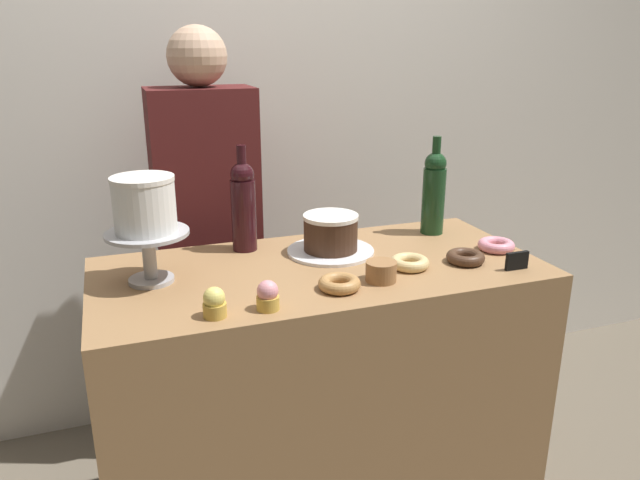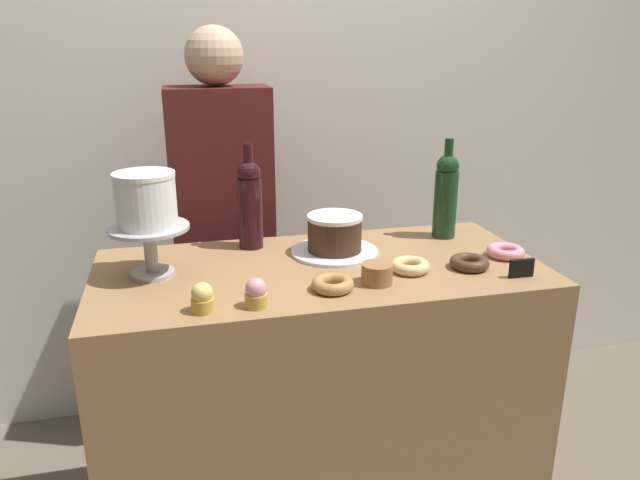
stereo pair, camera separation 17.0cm
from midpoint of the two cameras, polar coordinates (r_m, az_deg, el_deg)
The scene contains 17 objects.
back_wall at distance 2.48m, azimuth -2.86°, elevation 12.63°, with size 6.00×0.05×2.60m.
display_counter at distance 1.94m, azimuth 2.60°, elevation -15.49°, with size 1.28×0.60×0.93m.
cake_stand_pedestal at distance 1.67m, azimuth -13.10°, elevation -0.24°, with size 0.22×0.22×0.14m.
white_layer_cake at distance 1.64m, azimuth -13.40°, elevation 3.72°, with size 0.16×0.16×0.15m.
silver_serving_platter at distance 1.83m, azimuth 4.04°, elevation -1.15°, with size 0.27×0.27×0.01m.
chocolate_round_cake at distance 1.82m, azimuth 4.08°, elevation 0.66°, with size 0.17×0.17×0.11m.
wine_bottle_dark_red at distance 1.85m, azimuth -4.08°, elevation 3.53°, with size 0.08×0.08×0.33m.
wine_bottle_green at distance 2.01m, azimuth 14.26°, elevation 4.21°, with size 0.08×0.08×0.33m.
cupcake_lemon at distance 1.45m, azimuth -7.82°, elevation -5.56°, with size 0.06×0.06×0.07m.
cupcake_strawberry at distance 1.46m, azimuth -2.78°, elevation -5.16°, with size 0.06×0.06×0.07m.
donut_glazed at distance 1.72m, azimuth 11.37°, elevation -2.48°, with size 0.11×0.11×0.03m.
donut_maple at distance 1.56m, azimuth 4.33°, elevation -4.27°, with size 0.11×0.11×0.03m.
donut_chocolate at distance 1.78m, azimuth 16.68°, elevation -2.13°, with size 0.11×0.11×0.03m.
donut_pink at distance 1.91m, azimuth 19.68°, elevation -1.08°, with size 0.11×0.11×0.03m.
cookie_stack at distance 1.61m, azimuth 8.45°, elevation -3.24°, with size 0.08×0.08×0.05m.
price_sign_chalkboard at distance 1.76m, azimuth 21.26°, elevation -2.56°, with size 0.07×0.01×0.05m.
barista_figure at distance 2.24m, azimuth -6.97°, elevation -0.20°, with size 0.36×0.22×1.60m.
Camera 2 is at (-0.38, -1.57, 1.55)m, focal length 33.71 mm.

